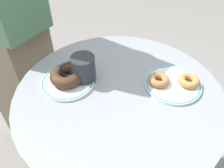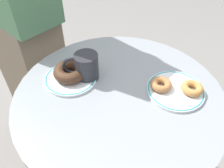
# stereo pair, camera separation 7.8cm
# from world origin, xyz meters

# --- Properties ---
(cafe_table) EXTENTS (0.75, 0.75, 0.76)m
(cafe_table) POSITION_xyz_m (0.00, 0.00, 0.50)
(cafe_table) COLOR gray
(cafe_table) RESTS_ON ground
(plate_left) EXTENTS (0.19, 0.19, 0.01)m
(plate_left) POSITION_xyz_m (-0.19, 0.03, 0.77)
(plate_left) COLOR white
(plate_left) RESTS_ON cafe_table
(plate_right) EXTENTS (0.20, 0.20, 0.01)m
(plate_right) POSITION_xyz_m (0.19, 0.05, 0.77)
(plate_right) COLOR white
(plate_right) RESTS_ON cafe_table
(donut_chocolate) EXTENTS (0.16, 0.16, 0.04)m
(donut_chocolate) POSITION_xyz_m (-0.19, 0.04, 0.79)
(donut_chocolate) COLOR #422819
(donut_chocolate) RESTS_ON plate_left
(donut_old_fashioned) EXTENTS (0.09, 0.09, 0.03)m
(donut_old_fashioned) POSITION_xyz_m (0.25, 0.06, 0.78)
(donut_old_fashioned) COLOR #BC7F42
(donut_old_fashioned) RESTS_ON plate_right
(donut_cinnamon) EXTENTS (0.10, 0.10, 0.03)m
(donut_cinnamon) POSITION_xyz_m (0.14, 0.05, 0.78)
(donut_cinnamon) COLOR #A36B3D
(donut_cinnamon) RESTS_ON plate_right
(coffee_mug) EXTENTS (0.13, 0.09, 0.10)m
(coffee_mug) POSITION_xyz_m (-0.14, 0.06, 0.81)
(coffee_mug) COLOR #28282D
(coffee_mug) RESTS_ON cafe_table
(person_figure) EXTENTS (0.49, 0.41, 1.63)m
(person_figure) POSITION_xyz_m (-0.55, 0.31, 0.79)
(person_figure) COLOR brown
(person_figure) RESTS_ON ground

